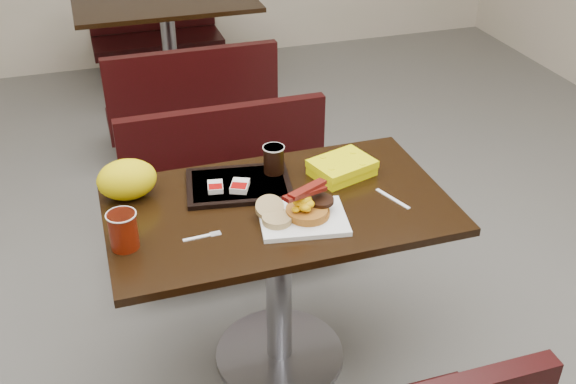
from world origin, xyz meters
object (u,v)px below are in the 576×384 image
object	(u,v)px
table_far	(170,55)
fork	(197,238)
knife	(393,199)
coffee_cup_far	(274,160)
clamshell	(342,168)
coffee_cup_near	(123,231)
hashbrown_sleeve_right	(240,186)
tray	(239,185)
bench_far_s	(189,96)
hashbrown_sleeve_left	(215,187)
table_near	(279,286)
bench_far_n	(156,26)
pancake_stack	(308,211)
bench_near_n	(235,196)
platter	(303,219)
paper_bag	(127,179)

from	to	relation	value
table_far	fork	bearing A→B (deg)	-96.57
knife	coffee_cup_far	size ratio (longest dim) A/B	1.53
coffee_cup_far	clamshell	size ratio (longest dim) A/B	0.47
coffee_cup_near	hashbrown_sleeve_right	size ratio (longest dim) A/B	1.53
knife	tray	size ratio (longest dim) A/B	0.43
bench_far_s	tray	xyz separation A→B (m)	(-0.11, -1.75, 0.40)
knife	tray	xyz separation A→B (m)	(-0.50, 0.25, 0.01)
hashbrown_sleeve_left	hashbrown_sleeve_right	world-z (taller)	hashbrown_sleeve_right
coffee_cup_near	coffee_cup_far	world-z (taller)	coffee_cup_near
table_near	hashbrown_sleeve_right	distance (m)	0.43
table_near	bench_far_n	size ratio (longest dim) A/B	1.20
table_far	knife	distance (m)	2.75
pancake_stack	knife	distance (m)	0.33
fork	hashbrown_sleeve_left	bearing A→B (deg)	61.40
coffee_cup_far	pancake_stack	bearing A→B (deg)	-84.90
table_far	coffee_cup_near	bearing A→B (deg)	-101.30
fork	bench_far_s	bearing A→B (deg)	77.76
bench_near_n	platter	distance (m)	0.92
coffee_cup_near	coffee_cup_far	xyz separation A→B (m)	(0.58, 0.29, 0.01)
knife	tray	bearing A→B (deg)	-136.02
table_far	clamshell	bearing A→B (deg)	-83.38
fork	clamshell	size ratio (longest dim) A/B	0.57
table_far	clamshell	distance (m)	2.53
bench_near_n	table_far	distance (m)	1.90
bench_far_n	coffee_cup_far	size ratio (longest dim) A/B	9.51
tray	coffee_cup_far	xyz separation A→B (m)	(0.15, 0.04, 0.06)
table_far	pancake_stack	xyz separation A→B (m)	(0.07, -2.72, 0.41)
fork	knife	world-z (taller)	same
table_far	hashbrown_sleeve_right	bearing A→B (deg)	-92.53
bench_near_n	bench_far_n	world-z (taller)	same
coffee_cup_near	coffee_cup_far	size ratio (longest dim) A/B	1.20
platter	tray	xyz separation A→B (m)	(-0.15, 0.28, 0.00)
bench_near_n	bench_far_n	size ratio (longest dim) A/B	1.00
pancake_stack	hashbrown_sleeve_right	xyz separation A→B (m)	(-0.18, 0.23, -0.00)
table_near	fork	distance (m)	0.50
tray	hashbrown_sleeve_left	size ratio (longest dim) A/B	5.15
table_near	table_far	size ratio (longest dim) A/B	1.00
knife	fork	bearing A→B (deg)	-108.07
hashbrown_sleeve_right	paper_bag	bearing A→B (deg)	-168.80
bench_far_s	hashbrown_sleeve_right	distance (m)	1.84
bench_far_s	pancake_stack	size ratio (longest dim) A/B	6.73
tray	coffee_cup_near	bearing A→B (deg)	-141.27
table_near	platter	size ratio (longest dim) A/B	4.12
platter	tray	distance (m)	0.32
knife	hashbrown_sleeve_right	world-z (taller)	hashbrown_sleeve_right
bench_far_n	pancake_stack	size ratio (longest dim) A/B	6.73
bench_far_s	coffee_cup_near	distance (m)	2.12
pancake_stack	coffee_cup_far	world-z (taller)	coffee_cup_far
bench_far_s	platter	world-z (taller)	platter
bench_near_n	fork	size ratio (longest dim) A/B	7.91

